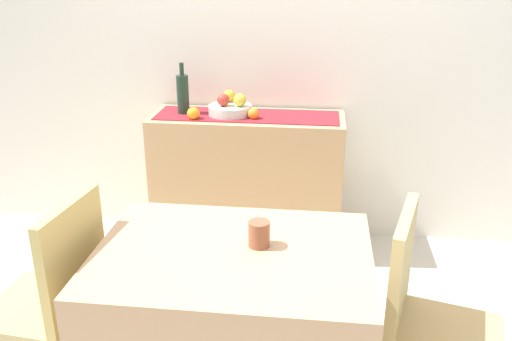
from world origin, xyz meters
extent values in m
cube|color=beige|center=(0.00, 0.00, -0.01)|extent=(6.40, 6.40, 0.02)
cube|color=silver|center=(0.00, 1.18, 1.35)|extent=(6.40, 0.06, 2.70)
cube|color=tan|center=(-0.23, 0.92, 0.43)|extent=(1.15, 0.42, 0.86)
cube|color=maroon|center=(-0.23, 0.92, 0.86)|extent=(1.08, 0.32, 0.01)
cylinder|color=silver|center=(-0.33, 0.92, 0.89)|extent=(0.26, 0.26, 0.06)
sphere|color=gold|center=(-0.27, 0.90, 0.96)|extent=(0.08, 0.08, 0.08)
sphere|color=#B4322A|center=(-0.37, 0.90, 0.96)|extent=(0.07, 0.07, 0.07)
sphere|color=gold|center=(-0.35, 1.00, 0.96)|extent=(0.07, 0.07, 0.07)
cylinder|color=#1E3427|center=(-0.62, 0.92, 0.98)|extent=(0.07, 0.07, 0.23)
cylinder|color=#1E3427|center=(-0.62, 0.92, 1.13)|extent=(0.03, 0.03, 0.07)
sphere|color=orange|center=(-0.53, 0.80, 0.90)|extent=(0.07, 0.07, 0.07)
sphere|color=orange|center=(-0.18, 0.85, 0.89)|extent=(0.07, 0.07, 0.07)
cube|color=tan|center=(-0.10, -0.47, 0.37)|extent=(1.00, 0.74, 0.74)
cylinder|color=brown|center=(-0.01, -0.42, 0.79)|extent=(0.08, 0.08, 0.10)
cube|color=tan|center=(-0.70, -0.48, 0.68)|extent=(0.08, 0.40, 0.45)
cube|color=tan|center=(0.51, -0.42, 0.68)|extent=(0.14, 0.40, 0.45)
camera|label=1|loc=(0.19, -2.16, 1.72)|focal=37.91mm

